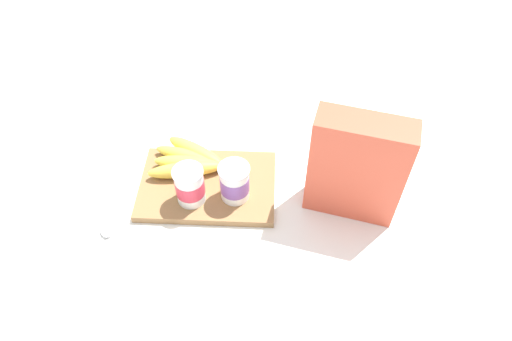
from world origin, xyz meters
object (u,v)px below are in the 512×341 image
Objects in this scene: yogurt_cup_back at (190,186)px; spoon at (103,222)px; banana_bunch at (190,161)px; cereal_box at (357,168)px; yogurt_cup_front at (235,182)px; cutting_board at (208,186)px.

spoon is at bearing 18.33° from yogurt_cup_back.
cereal_box is at bearing 166.74° from banana_bunch.
spoon is at bearing 14.90° from yogurt_cup_front.
cutting_board is 0.07m from banana_bunch.
yogurt_cup_back is 0.21m from spoon.
banana_bunch reaches higher than cutting_board.
cutting_board is 2.49× the size of spoon.
yogurt_cup_back is at bearing 7.88° from yogurt_cup_front.
cereal_box is 0.39m from banana_bunch.
banana_bunch is 0.24m from spoon.
cereal_box is 2.76× the size of yogurt_cup_back.
yogurt_cup_back is 0.10m from banana_bunch.
yogurt_cup_front is at bearing -167.06° from cereal_box.
yogurt_cup_front reaches higher than spoon.
cutting_board is 3.38× the size of yogurt_cup_front.
cereal_box reaches higher than banana_bunch.
spoon is (0.28, 0.08, -0.06)m from yogurt_cup_front.
cereal_box reaches higher than yogurt_cup_front.
banana_bunch is at bearing -137.13° from spoon.
yogurt_cup_front is at bearing -172.12° from yogurt_cup_back.
cutting_board is 0.09m from yogurt_cup_front.
cereal_box reaches higher than cutting_board.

